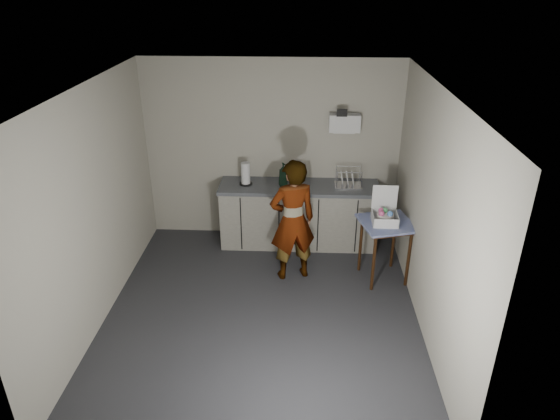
{
  "coord_description": "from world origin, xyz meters",
  "views": [
    {
      "loc": [
        0.44,
        -4.73,
        3.63
      ],
      "look_at": [
        0.19,
        0.45,
        1.13
      ],
      "focal_mm": 32.0,
      "sensor_mm": 36.0,
      "label": 1
    }
  ],
  "objects_px": {
    "kitchen_counter": "(299,216)",
    "dark_bottle": "(284,176)",
    "standing_man": "(293,221)",
    "dish_rack": "(348,182)",
    "side_table": "(386,230)",
    "paper_towel": "(246,174)",
    "bakery_box": "(385,215)",
    "soda_can": "(299,181)",
    "soap_bottle": "(283,175)"
  },
  "relations": [
    {
      "from": "side_table",
      "to": "soda_can",
      "type": "bearing_deg",
      "value": 126.86
    },
    {
      "from": "soap_bottle",
      "to": "paper_towel",
      "type": "relative_size",
      "value": 1.05
    },
    {
      "from": "standing_man",
      "to": "paper_towel",
      "type": "xyz_separation_m",
      "value": [
        -0.68,
        0.89,
        0.26
      ]
    },
    {
      "from": "dark_bottle",
      "to": "paper_towel",
      "type": "xyz_separation_m",
      "value": [
        -0.53,
        -0.04,
        0.04
      ]
    },
    {
      "from": "paper_towel",
      "to": "side_table",
      "type": "bearing_deg",
      "value": -25.54
    },
    {
      "from": "standing_man",
      "to": "dish_rack",
      "type": "distance_m",
      "value": 1.17
    },
    {
      "from": "standing_man",
      "to": "dark_bottle",
      "type": "height_order",
      "value": "standing_man"
    },
    {
      "from": "side_table",
      "to": "dark_bottle",
      "type": "relative_size",
      "value": 3.69
    },
    {
      "from": "soap_bottle",
      "to": "kitchen_counter",
      "type": "bearing_deg",
      "value": 8.3
    },
    {
      "from": "side_table",
      "to": "paper_towel",
      "type": "xyz_separation_m",
      "value": [
        -1.85,
        0.88,
        0.36
      ]
    },
    {
      "from": "soda_can",
      "to": "bakery_box",
      "type": "relative_size",
      "value": 0.31
    },
    {
      "from": "kitchen_counter",
      "to": "soda_can",
      "type": "distance_m",
      "value": 0.55
    },
    {
      "from": "side_table",
      "to": "soap_bottle",
      "type": "relative_size",
      "value": 2.41
    },
    {
      "from": "side_table",
      "to": "dish_rack",
      "type": "distance_m",
      "value": 1.02
    },
    {
      "from": "soda_can",
      "to": "soap_bottle",
      "type": "bearing_deg",
      "value": -169.12
    },
    {
      "from": "bakery_box",
      "to": "dark_bottle",
      "type": "bearing_deg",
      "value": 145.12
    },
    {
      "from": "dark_bottle",
      "to": "side_table",
      "type": "bearing_deg",
      "value": -35.08
    },
    {
      "from": "dark_bottle",
      "to": "paper_towel",
      "type": "distance_m",
      "value": 0.53
    },
    {
      "from": "paper_towel",
      "to": "bakery_box",
      "type": "bearing_deg",
      "value": -26.03
    },
    {
      "from": "standing_man",
      "to": "soda_can",
      "type": "height_order",
      "value": "standing_man"
    },
    {
      "from": "standing_man",
      "to": "soda_can",
      "type": "bearing_deg",
      "value": -112.04
    },
    {
      "from": "kitchen_counter",
      "to": "dark_bottle",
      "type": "xyz_separation_m",
      "value": [
        -0.22,
        0.05,
        0.59
      ]
    },
    {
      "from": "dark_bottle",
      "to": "bakery_box",
      "type": "distance_m",
      "value": 1.59
    },
    {
      "from": "kitchen_counter",
      "to": "bakery_box",
      "type": "distance_m",
      "value": 1.46
    },
    {
      "from": "side_table",
      "to": "bakery_box",
      "type": "height_order",
      "value": "bakery_box"
    },
    {
      "from": "kitchen_counter",
      "to": "standing_man",
      "type": "bearing_deg",
      "value": -94.5
    },
    {
      "from": "standing_man",
      "to": "paper_towel",
      "type": "relative_size",
      "value": 5.03
    },
    {
      "from": "soda_can",
      "to": "dish_rack",
      "type": "height_order",
      "value": "dish_rack"
    },
    {
      "from": "kitchen_counter",
      "to": "paper_towel",
      "type": "xyz_separation_m",
      "value": [
        -0.75,
        0.0,
        0.63
      ]
    },
    {
      "from": "kitchen_counter",
      "to": "soda_can",
      "type": "height_order",
      "value": "soda_can"
    },
    {
      "from": "kitchen_counter",
      "to": "dark_bottle",
      "type": "height_order",
      "value": "dark_bottle"
    },
    {
      "from": "kitchen_counter",
      "to": "soap_bottle",
      "type": "height_order",
      "value": "soap_bottle"
    },
    {
      "from": "bakery_box",
      "to": "dish_rack",
      "type": "bearing_deg",
      "value": 114.82
    },
    {
      "from": "kitchen_counter",
      "to": "paper_towel",
      "type": "bearing_deg",
      "value": 179.65
    },
    {
      "from": "soap_bottle",
      "to": "soda_can",
      "type": "bearing_deg",
      "value": 10.88
    },
    {
      "from": "kitchen_counter",
      "to": "soda_can",
      "type": "relative_size",
      "value": 16.79
    },
    {
      "from": "soda_can",
      "to": "dark_bottle",
      "type": "relative_size",
      "value": 0.61
    },
    {
      "from": "soap_bottle",
      "to": "soda_can",
      "type": "height_order",
      "value": "soap_bottle"
    },
    {
      "from": "paper_towel",
      "to": "bakery_box",
      "type": "relative_size",
      "value": 0.73
    },
    {
      "from": "paper_towel",
      "to": "bakery_box",
      "type": "height_order",
      "value": "bakery_box"
    },
    {
      "from": "kitchen_counter",
      "to": "dark_bottle",
      "type": "distance_m",
      "value": 0.63
    },
    {
      "from": "dark_bottle",
      "to": "dish_rack",
      "type": "xyz_separation_m",
      "value": [
        0.89,
        -0.04,
        -0.05
      ]
    },
    {
      "from": "paper_towel",
      "to": "standing_man",
      "type": "bearing_deg",
      "value": -52.75
    },
    {
      "from": "standing_man",
      "to": "paper_towel",
      "type": "distance_m",
      "value": 1.15
    },
    {
      "from": "dish_rack",
      "to": "bakery_box",
      "type": "xyz_separation_m",
      "value": [
        0.39,
        -0.89,
        -0.06
      ]
    },
    {
      "from": "soap_bottle",
      "to": "dark_bottle",
      "type": "xyz_separation_m",
      "value": [
        0.0,
        0.08,
        -0.06
      ]
    },
    {
      "from": "bakery_box",
      "to": "side_table",
      "type": "bearing_deg",
      "value": 3.43
    },
    {
      "from": "side_table",
      "to": "kitchen_counter",
      "type": "bearing_deg",
      "value": 126.83
    },
    {
      "from": "paper_towel",
      "to": "dish_rack",
      "type": "height_order",
      "value": "paper_towel"
    },
    {
      "from": "soda_can",
      "to": "dish_rack",
      "type": "distance_m",
      "value": 0.68
    }
  ]
}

